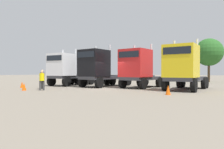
# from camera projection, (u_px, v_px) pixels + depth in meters

# --- Properties ---
(ground) EXTENTS (200.00, 200.00, 0.00)m
(ground) POSITION_uv_depth(u_px,v_px,m) (106.00, 89.00, 19.06)
(ground) COLOR gray
(semi_truck_white) EXTENTS (2.74, 5.80, 4.15)m
(semi_truck_white) POSITION_uv_depth(u_px,v_px,m) (65.00, 69.00, 23.82)
(semi_truck_white) COLOR #333338
(semi_truck_white) RESTS_ON ground
(semi_truck_black) EXTENTS (3.03, 6.60, 4.35)m
(semi_truck_black) POSITION_uv_depth(u_px,v_px,m) (98.00, 68.00, 21.83)
(semi_truck_black) COLOR #333338
(semi_truck_black) RESTS_ON ground
(semi_truck_red) EXTENTS (3.07, 5.89, 4.25)m
(semi_truck_red) POSITION_uv_depth(u_px,v_px,m) (138.00, 68.00, 20.32)
(semi_truck_red) COLOR #333338
(semi_truck_red) RESTS_ON ground
(semi_truck_yellow) EXTENTS (2.72, 6.50, 4.29)m
(semi_truck_yellow) POSITION_uv_depth(u_px,v_px,m) (183.00, 67.00, 17.55)
(semi_truck_yellow) COLOR #333338
(semi_truck_yellow) RESTS_ON ground
(visitor_in_hivis) EXTENTS (0.54, 0.54, 1.66)m
(visitor_in_hivis) POSITION_uv_depth(u_px,v_px,m) (42.00, 79.00, 17.79)
(visitor_in_hivis) COLOR #3E3E3E
(visitor_in_hivis) RESTS_ON ground
(visitor_with_camera) EXTENTS (0.51, 0.51, 1.75)m
(visitor_with_camera) POSITION_uv_depth(u_px,v_px,m) (42.00, 78.00, 19.42)
(visitor_with_camera) COLOR black
(visitor_with_camera) RESTS_ON ground
(traffic_cone_near) EXTENTS (0.36, 0.36, 0.64)m
(traffic_cone_near) POSITION_uv_depth(u_px,v_px,m) (168.00, 90.00, 14.25)
(traffic_cone_near) COLOR #F2590C
(traffic_cone_near) RESTS_ON ground
(traffic_cone_mid) EXTENTS (0.36, 0.36, 0.64)m
(traffic_cone_mid) POSITION_uv_depth(u_px,v_px,m) (24.00, 87.00, 17.64)
(traffic_cone_mid) COLOR #F2590C
(traffic_cone_mid) RESTS_ON ground
(traffic_cone_far) EXTENTS (0.36, 0.36, 0.61)m
(traffic_cone_far) POSITION_uv_depth(u_px,v_px,m) (22.00, 85.00, 20.73)
(traffic_cone_far) COLOR #F2590C
(traffic_cone_far) RESTS_ON ground
(oak_far_left) EXTENTS (3.26, 3.26, 5.80)m
(oak_far_left) POSITION_uv_depth(u_px,v_px,m) (132.00, 58.00, 39.95)
(oak_far_left) COLOR #4C3823
(oak_far_left) RESTS_ON ground
(oak_far_centre) EXTENTS (2.84, 2.84, 4.60)m
(oak_far_centre) POSITION_uv_depth(u_px,v_px,m) (177.00, 62.00, 34.67)
(oak_far_centre) COLOR #4C3823
(oak_far_centre) RESTS_ON ground
(oak_far_right) EXTENTS (4.29, 4.29, 6.79)m
(oak_far_right) POSITION_uv_depth(u_px,v_px,m) (209.00, 52.00, 33.11)
(oak_far_right) COLOR #4C3823
(oak_far_right) RESTS_ON ground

